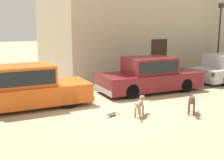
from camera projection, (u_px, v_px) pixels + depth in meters
name	position (u px, v px, depth m)	size (l,w,h in m)	color
ground_plane	(106.00, 106.00, 10.73)	(80.00, 80.00, 0.00)	tan
parked_sedan_nearest	(25.00, 87.00, 10.34)	(4.78, 1.88, 1.54)	#D15619
parked_sedan_second	(150.00, 75.00, 12.84)	(4.74, 2.11, 1.53)	maroon
apartment_block	(157.00, 4.00, 19.85)	(14.92, 6.64, 8.50)	#BCB299
stray_dog_spotted	(140.00, 104.00, 9.53)	(0.84, 0.77, 0.64)	#997F60
stray_dog_tan	(192.00, 101.00, 9.68)	(0.75, 0.75, 0.70)	brown
stray_cat	(112.00, 114.00, 9.52)	(0.54, 0.30, 0.16)	gray
street_lamp	(220.00, 29.00, 17.62)	(0.22, 0.22, 4.16)	#2D2B28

